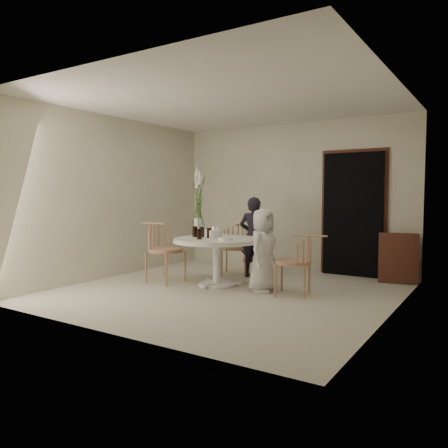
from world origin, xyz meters
The scene contains 18 objects.
ground centered at (0.00, 0.00, 0.00)m, with size 4.50×4.50×0.00m, color beige.
room_shell centered at (0.00, 0.00, 1.62)m, with size 4.50×4.50×4.50m.
doorway centered at (1.15, 2.19, 1.05)m, with size 1.00×0.10×2.10m, color black.
door_trim centered at (1.15, 2.23, 1.11)m, with size 1.12×0.03×2.22m, color maroon.
table centered at (-0.35, 0.25, 0.62)m, with size 1.33×1.33×0.73m.
picture_frame centered at (1.95, 1.95, 0.39)m, with size 0.60×0.04×0.79m, color maroon.
chair_far centered at (-0.62, 1.30, 0.56)m, with size 0.60×0.62×0.87m.
chair_right centered at (1.00, 0.32, 0.55)m, with size 0.57×0.54×0.86m.
chair_left centered at (-1.31, 0.03, 0.61)m, with size 0.59×0.55×0.95m.
girl centered at (-0.21, 1.17, 0.68)m, with size 0.49×0.32×1.36m, color black.
boy centered at (0.42, 0.28, 0.60)m, with size 0.58×0.38×1.20m, color silver.
birthday_cake centered at (-0.44, 0.30, 0.79)m, with size 0.25×0.25×0.17m.
cola_tumbler_a centered at (-0.63, 0.25, 0.81)m, with size 0.08×0.08×0.16m, color black.
cola_tumbler_b centered at (-0.48, -0.03, 0.81)m, with size 0.07×0.07×0.16m, color black.
cola_tumbler_c centered at (-0.76, 0.24, 0.81)m, with size 0.08×0.08×0.17m, color black.
cola_tumbler_d centered at (-0.46, 0.20, 0.81)m, with size 0.07×0.07×0.16m, color black.
plate_stack centered at (-0.04, 0.00, 0.76)m, with size 0.21×0.21×0.05m, color white.
flower_vase centered at (-0.85, 0.47, 1.26)m, with size 0.15×0.15×1.12m.
Camera 1 is at (3.30, -5.26, 1.41)m, focal length 35.00 mm.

